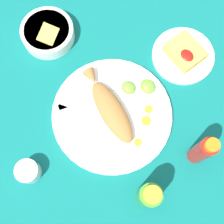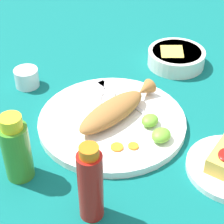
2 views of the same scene
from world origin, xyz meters
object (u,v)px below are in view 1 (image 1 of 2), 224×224
object	(u,v)px
hot_sauce_bottle_red	(203,151)
salt_cup	(28,172)
fried_fish	(110,108)
fork_near	(81,115)
side_plate_fries	(183,56)
main_plate	(112,115)
hot_sauce_bottle_green	(149,195)
fork_far	(85,99)
guacamole_bowl	(46,34)

from	to	relation	value
hot_sauce_bottle_red	salt_cup	distance (m)	0.47
fried_fish	fork_near	bearing A→B (deg)	-109.63
fork_near	salt_cup	bearing A→B (deg)	69.80
side_plate_fries	main_plate	bearing A→B (deg)	-86.49
hot_sauce_bottle_red	side_plate_fries	distance (m)	0.32
main_plate	hot_sauce_bottle_green	size ratio (longest dim) A/B	2.29
main_plate	hot_sauce_bottle_green	xyz separation A→B (m)	(0.24, -0.07, 0.06)
fork_far	salt_cup	world-z (taller)	salt_cup
guacamole_bowl	fork_near	bearing A→B (deg)	-13.93
fork_near	side_plate_fries	distance (m)	0.36
fried_fish	salt_cup	size ratio (longest dim) A/B	3.89
fork_near	guacamole_bowl	world-z (taller)	guacamole_bowl
fork_far	fork_near	bearing A→B (deg)	58.45
fork_far	hot_sauce_bottle_red	world-z (taller)	hot_sauce_bottle_red
fork_near	salt_cup	xyz separation A→B (m)	(0.04, -0.21, 0.00)
fried_fish	fork_far	size ratio (longest dim) A/B	1.37
salt_cup	side_plate_fries	world-z (taller)	salt_cup
hot_sauce_bottle_green	side_plate_fries	bearing A→B (deg)	125.68
fork_near	side_plate_fries	xyz separation A→B (m)	(0.03, 0.36, -0.01)
fork_near	hot_sauce_bottle_green	distance (m)	0.29
main_plate	fork_near	xyz separation A→B (m)	(-0.05, -0.07, 0.01)
main_plate	hot_sauce_bottle_red	bearing A→B (deg)	25.95
salt_cup	hot_sauce_bottle_green	bearing A→B (deg)	41.15
main_plate	fried_fish	size ratio (longest dim) A/B	1.40
fork_near	fork_far	size ratio (longest dim) A/B	0.91
hot_sauce_bottle_red	hot_sauce_bottle_green	xyz separation A→B (m)	(0.00, -0.18, -0.01)
hot_sauce_bottle_red	hot_sauce_bottle_green	distance (m)	0.18
hot_sauce_bottle_red	side_plate_fries	bearing A→B (deg)	145.22
hot_sauce_bottle_red	fork_near	bearing A→B (deg)	-146.80
fork_near	guacamole_bowl	bearing A→B (deg)	-45.98
fried_fish	guacamole_bowl	world-z (taller)	fried_fish
fork_near	hot_sauce_bottle_red	world-z (taller)	hot_sauce_bottle_red
side_plate_fries	fried_fish	bearing A→B (deg)	-88.88
fork_far	hot_sauce_bottle_green	distance (m)	0.33
side_plate_fries	fork_near	bearing A→B (deg)	-95.32
salt_cup	guacamole_bowl	distance (m)	0.42
hot_sauce_bottle_green	fork_near	bearing A→B (deg)	-178.47
fork_far	side_plate_fries	xyz separation A→B (m)	(0.07, 0.32, -0.01)
fried_fish	salt_cup	xyz separation A→B (m)	(0.00, -0.28, -0.02)
salt_cup	fried_fish	bearing A→B (deg)	90.80
fried_fish	hot_sauce_bottle_red	bearing A→B (deg)	32.64
main_plate	guacamole_bowl	xyz separation A→B (m)	(-0.33, -0.00, 0.02)
fork_far	hot_sauce_bottle_green	world-z (taller)	hot_sauce_bottle_green
fried_fish	guacamole_bowl	bearing A→B (deg)	-170.64
hot_sauce_bottle_green	main_plate	bearing A→B (deg)	164.58
fork_near	fork_far	bearing A→B (deg)	-80.70
fork_far	side_plate_fries	distance (m)	0.33
fork_far	guacamole_bowl	distance (m)	0.24
fried_fish	hot_sauce_bottle_red	xyz separation A→B (m)	(0.25, 0.11, 0.04)
fork_near	hot_sauce_bottle_green	xyz separation A→B (m)	(0.29, 0.01, 0.05)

